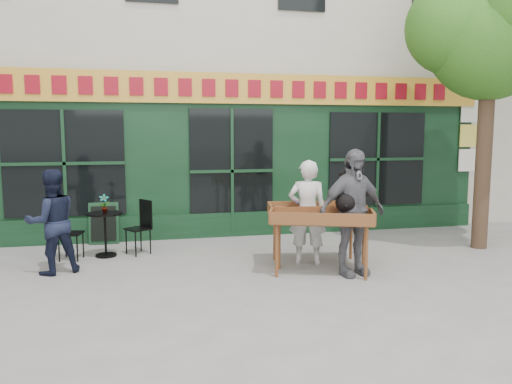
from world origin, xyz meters
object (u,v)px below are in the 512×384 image
book_cart_center (321,221)px  bistro_table (105,225)px  woman (307,212)px  book_cart_right (316,214)px  man_right (352,213)px  dog (345,190)px  man_left (52,222)px

book_cart_center → bistro_table: bearing=170.0°
woman → bistro_table: bearing=-0.7°
book_cart_center → bistro_table: size_ratio=2.13×
book_cart_right → book_cart_center: bearing=-93.9°
man_right → woman: bearing=109.3°
dog → man_left: (-4.30, 1.02, -0.49)m
woman → man_right: size_ratio=0.89×
bistro_table → man_left: size_ratio=0.48×
book_cart_center → bistro_table: 3.76m
bistro_table → man_left: (-0.70, -0.90, 0.25)m
man_right → bistro_table: bearing=140.6°
dog → book_cart_center: bearing=-168.3°
man_right → man_left: 4.52m
book_cart_center → woman: size_ratio=0.95×
book_cart_center → woman: bearing=109.9°
book_cart_center → man_right: man_right is taller
book_cart_center → book_cart_right: 0.66m
bistro_table → book_cart_center: bearing=-29.9°
book_cart_center → dog: (0.35, -0.05, 0.47)m
dog → man_left: bearing=-173.5°
man_right → bistro_table: (-3.69, 1.97, -0.41)m
book_cart_right → bistro_table: book_cart_right is taller
book_cart_center → book_cart_right: (0.15, 0.65, 0.00)m
woman → man_left: woman is taller
man_right → bistro_table: man_right is taller
woman → book_cart_right: (0.15, -0.00, -0.03)m
man_right → man_left: man_right is taller
man_right → bistro_table: 4.21m
book_cart_right → man_right: bearing=-59.5°
woman → man_right: man_right is taller
man_left → book_cart_center: bearing=143.2°
book_cart_right → man_right: size_ratio=0.83×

